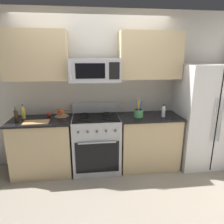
{
  "coord_description": "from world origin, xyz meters",
  "views": [
    {
      "loc": [
        -0.12,
        -2.44,
        1.85
      ],
      "look_at": [
        0.25,
        0.53,
        1.03
      ],
      "focal_mm": 32.14,
      "sensor_mm": 36.0,
      "label": 1
    }
  ],
  "objects_px": {
    "utensil_crock": "(139,113)",
    "bottle_vinegar": "(164,111)",
    "bottle_oil": "(23,112)",
    "microwave": "(95,70)",
    "cutting_board": "(36,122)",
    "bottle_soy": "(16,115)",
    "range_oven": "(96,143)",
    "fruit_basket": "(61,113)",
    "refrigerator": "(204,116)",
    "apple_loose": "(48,114)"
  },
  "relations": [
    {
      "from": "microwave",
      "to": "bottle_vinegar",
      "type": "relative_size",
      "value": 3.77
    },
    {
      "from": "range_oven",
      "to": "bottle_soy",
      "type": "height_order",
      "value": "bottle_soy"
    },
    {
      "from": "cutting_board",
      "to": "bottle_vinegar",
      "type": "bearing_deg",
      "value": 2.1
    },
    {
      "from": "bottle_oil",
      "to": "bottle_soy",
      "type": "height_order",
      "value": "bottle_oil"
    },
    {
      "from": "apple_loose",
      "to": "bottle_oil",
      "type": "height_order",
      "value": "bottle_oil"
    },
    {
      "from": "apple_loose",
      "to": "bottle_vinegar",
      "type": "xyz_separation_m",
      "value": [
        1.87,
        -0.24,
        0.06
      ]
    },
    {
      "from": "utensil_crock",
      "to": "apple_loose",
      "type": "xyz_separation_m",
      "value": [
        -1.46,
        0.2,
        -0.04
      ]
    },
    {
      "from": "apple_loose",
      "to": "cutting_board",
      "type": "height_order",
      "value": "apple_loose"
    },
    {
      "from": "apple_loose",
      "to": "bottle_soy",
      "type": "bearing_deg",
      "value": -156.28
    },
    {
      "from": "microwave",
      "to": "bottle_vinegar",
      "type": "bearing_deg",
      "value": -5.56
    },
    {
      "from": "range_oven",
      "to": "cutting_board",
      "type": "distance_m",
      "value": 1.01
    },
    {
      "from": "bottle_soy",
      "to": "range_oven",
      "type": "bearing_deg",
      "value": 1.39
    },
    {
      "from": "refrigerator",
      "to": "cutting_board",
      "type": "distance_m",
      "value": 2.76
    },
    {
      "from": "utensil_crock",
      "to": "fruit_basket",
      "type": "bearing_deg",
      "value": 171.21
    },
    {
      "from": "refrigerator",
      "to": "range_oven",
      "type": "bearing_deg",
      "value": 179.47
    },
    {
      "from": "bottle_soy",
      "to": "bottle_vinegar",
      "type": "bearing_deg",
      "value": -1.27
    },
    {
      "from": "range_oven",
      "to": "refrigerator",
      "type": "distance_m",
      "value": 1.91
    },
    {
      "from": "microwave",
      "to": "refrigerator",
      "type": "bearing_deg",
      "value": -1.34
    },
    {
      "from": "range_oven",
      "to": "bottle_oil",
      "type": "bearing_deg",
      "value": 175.48
    },
    {
      "from": "utensil_crock",
      "to": "bottle_vinegar",
      "type": "height_order",
      "value": "utensil_crock"
    },
    {
      "from": "fruit_basket",
      "to": "bottle_soy",
      "type": "xyz_separation_m",
      "value": [
        -0.65,
        -0.19,
        0.05
      ]
    },
    {
      "from": "microwave",
      "to": "cutting_board",
      "type": "bearing_deg",
      "value": -168.58
    },
    {
      "from": "apple_loose",
      "to": "bottle_oil",
      "type": "xyz_separation_m",
      "value": [
        -0.37,
        -0.07,
        0.07
      ]
    },
    {
      "from": "refrigerator",
      "to": "bottle_vinegar",
      "type": "relative_size",
      "value": 8.55
    },
    {
      "from": "fruit_basket",
      "to": "apple_loose",
      "type": "xyz_separation_m",
      "value": [
        -0.21,
        0.01,
        -0.01
      ]
    },
    {
      "from": "fruit_basket",
      "to": "bottle_soy",
      "type": "bearing_deg",
      "value": -163.87
    },
    {
      "from": "utensil_crock",
      "to": "apple_loose",
      "type": "relative_size",
      "value": 4.19
    },
    {
      "from": "utensil_crock",
      "to": "fruit_basket",
      "type": "height_order",
      "value": "utensil_crock"
    },
    {
      "from": "bottle_vinegar",
      "to": "bottle_soy",
      "type": "distance_m",
      "value": 2.31
    },
    {
      "from": "range_oven",
      "to": "bottle_vinegar",
      "type": "height_order",
      "value": "bottle_vinegar"
    },
    {
      "from": "microwave",
      "to": "fruit_basket",
      "type": "xyz_separation_m",
      "value": [
        -0.56,
        0.13,
        -0.7
      ]
    },
    {
      "from": "fruit_basket",
      "to": "apple_loose",
      "type": "bearing_deg",
      "value": 178.49
    },
    {
      "from": "microwave",
      "to": "cutting_board",
      "type": "height_order",
      "value": "microwave"
    },
    {
      "from": "utensil_crock",
      "to": "cutting_board",
      "type": "xyz_separation_m",
      "value": [
        -1.59,
        -0.12,
        -0.06
      ]
    },
    {
      "from": "range_oven",
      "to": "refrigerator",
      "type": "bearing_deg",
      "value": -0.53
    },
    {
      "from": "range_oven",
      "to": "apple_loose",
      "type": "height_order",
      "value": "range_oven"
    },
    {
      "from": "microwave",
      "to": "apple_loose",
      "type": "height_order",
      "value": "microwave"
    },
    {
      "from": "range_oven",
      "to": "bottle_oil",
      "type": "height_order",
      "value": "bottle_oil"
    },
    {
      "from": "bottle_oil",
      "to": "bottle_vinegar",
      "type": "bearing_deg",
      "value": -4.36
    },
    {
      "from": "refrigerator",
      "to": "utensil_crock",
      "type": "xyz_separation_m",
      "value": [
        -1.17,
        -0.02,
        0.11
      ]
    },
    {
      "from": "range_oven",
      "to": "fruit_basket",
      "type": "height_order",
      "value": "range_oven"
    },
    {
      "from": "bottle_oil",
      "to": "microwave",
      "type": "bearing_deg",
      "value": -3.2
    },
    {
      "from": "cutting_board",
      "to": "bottle_oil",
      "type": "relative_size",
      "value": 1.61
    },
    {
      "from": "microwave",
      "to": "utensil_crock",
      "type": "height_order",
      "value": "microwave"
    },
    {
      "from": "apple_loose",
      "to": "bottle_vinegar",
      "type": "relative_size",
      "value": 0.35
    },
    {
      "from": "range_oven",
      "to": "apple_loose",
      "type": "relative_size",
      "value": 15.19
    },
    {
      "from": "refrigerator",
      "to": "bottle_oil",
      "type": "distance_m",
      "value": 3.0
    },
    {
      "from": "microwave",
      "to": "utensil_crock",
      "type": "distance_m",
      "value": 0.97
    },
    {
      "from": "range_oven",
      "to": "utensil_crock",
      "type": "xyz_separation_m",
      "value": [
        0.69,
        -0.04,
        0.51
      ]
    },
    {
      "from": "utensil_crock",
      "to": "microwave",
      "type": "bearing_deg",
      "value": 174.85
    }
  ]
}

